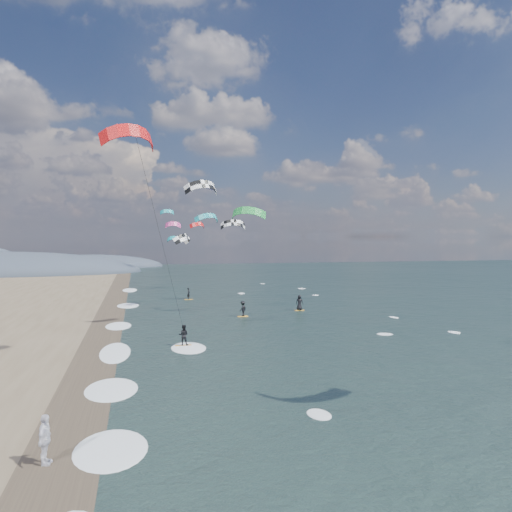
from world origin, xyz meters
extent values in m
plane|color=black|center=(0.00, 0.00, 0.00)|extent=(260.00, 260.00, 0.00)
cube|color=#382D23|center=(-12.00, 10.00, 0.00)|extent=(3.00, 240.00, 0.00)
ellipsoid|color=#3D4756|center=(-22.00, 120.00, 0.00)|extent=(40.00, 18.00, 7.00)
cube|color=#F6A52B|center=(-5.74, 16.03, 0.03)|extent=(1.24, 0.38, 0.06)
imported|color=black|center=(-5.74, 16.03, 0.84)|extent=(0.87, 0.75, 1.57)
ellipsoid|color=white|center=(-5.44, 15.23, 0.00)|extent=(2.60, 4.20, 0.12)
cylinder|color=black|center=(-7.49, 13.03, 8.13)|extent=(0.02, 0.02, 15.32)
cube|color=#F6A52B|center=(1.59, 28.74, 0.03)|extent=(1.10, 0.35, 0.05)
imported|color=black|center=(1.59, 28.74, 0.84)|extent=(1.14, 1.14, 1.58)
cube|color=#F6A52B|center=(8.73, 31.42, 0.03)|extent=(1.10, 0.35, 0.05)
imported|color=black|center=(8.73, 31.42, 0.91)|extent=(1.00, 0.89, 1.73)
cube|color=#F6A52B|center=(-2.49, 44.23, 0.03)|extent=(1.10, 0.35, 0.05)
imported|color=black|center=(-2.49, 44.23, 0.80)|extent=(0.56, 0.65, 1.51)
ellipsoid|color=white|center=(-10.80, -2.00, 0.00)|extent=(2.40, 5.40, 0.11)
ellipsoid|color=white|center=(-10.80, 6.00, 0.00)|extent=(2.40, 5.40, 0.11)
ellipsoid|color=white|center=(-10.80, 15.00, 0.00)|extent=(2.40, 5.40, 0.11)
ellipsoid|color=white|center=(-10.80, 26.00, 0.00)|extent=(2.40, 5.40, 0.11)
ellipsoid|color=white|center=(-10.80, 40.00, 0.00)|extent=(2.40, 5.40, 0.11)
ellipsoid|color=white|center=(-10.80, 58.00, 0.00)|extent=(2.40, 5.40, 0.11)
imported|color=silver|center=(-12.50, -2.78, 0.93)|extent=(0.61, 1.15, 1.86)
camera|label=1|loc=(-9.16, -22.06, 8.36)|focal=35.00mm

